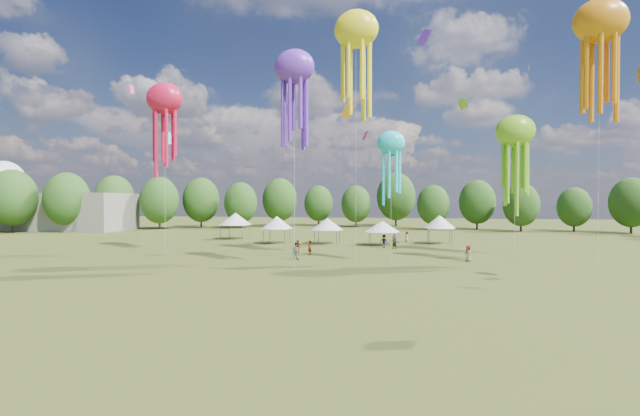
# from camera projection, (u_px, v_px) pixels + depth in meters

# --- Properties ---
(spectator_near) EXTENTS (1.12, 1.01, 1.88)m
(spectator_near) POSITION_uv_depth(u_px,v_px,m) (296.00, 251.00, 47.28)
(spectator_near) COLOR gray
(spectator_near) RESTS_ON ground
(spectators_far) EXTENTS (20.18, 21.64, 1.82)m
(spectators_far) POSITION_uv_depth(u_px,v_px,m) (386.00, 242.00, 57.56)
(spectators_far) COLOR gray
(spectators_far) RESTS_ON ground
(festival_tents) EXTENTS (37.83, 10.92, 4.40)m
(festival_tents) POSITION_uv_depth(u_px,v_px,m) (323.00, 222.00, 66.22)
(festival_tents) COLOR #47474C
(festival_tents) RESTS_ON ground
(show_kites) EXTENTS (53.01, 12.35, 26.82)m
(show_kites) POSITION_uv_depth(u_px,v_px,m) (396.00, 85.00, 45.58)
(show_kites) COLOR #682BC2
(show_kites) RESTS_ON ground
(small_kites) EXTENTS (72.46, 66.25, 45.85)m
(small_kites) POSITION_uv_depth(u_px,v_px,m) (346.00, 17.00, 52.43)
(small_kites) COLOR #682BC2
(small_kites) RESTS_ON ground
(treeline) EXTENTS (201.57, 95.24, 13.43)m
(treeline) POSITION_uv_depth(u_px,v_px,m) (342.00, 200.00, 73.87)
(treeline) COLOR #38281C
(treeline) RESTS_ON ground
(hangar) EXTENTS (40.00, 12.00, 8.00)m
(hangar) POSITION_uv_depth(u_px,v_px,m) (41.00, 212.00, 95.68)
(hangar) COLOR gray
(hangar) RESTS_ON ground
(radome) EXTENTS (9.00, 9.00, 16.00)m
(radome) POSITION_uv_depth(u_px,v_px,m) (4.00, 186.00, 104.39)
(radome) COLOR white
(radome) RESTS_ON ground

